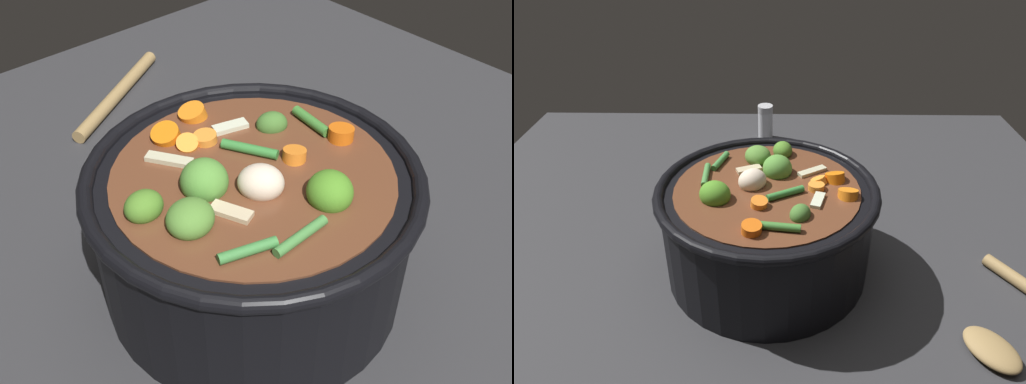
# 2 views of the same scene
# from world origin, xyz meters

# --- Properties ---
(ground_plane) EXTENTS (1.10, 1.10, 0.00)m
(ground_plane) POSITION_xyz_m (0.00, 0.00, 0.00)
(ground_plane) COLOR #2D2D30
(cooking_pot) EXTENTS (0.29, 0.29, 0.16)m
(cooking_pot) POSITION_xyz_m (0.00, 0.00, 0.07)
(cooking_pot) COLOR black
(cooking_pot) RESTS_ON ground_plane
(wooden_spoon) EXTENTS (0.21, 0.21, 0.02)m
(wooden_spoon) POSITION_xyz_m (-0.12, -0.32, 0.01)
(wooden_spoon) COLOR #997949
(wooden_spoon) RESTS_ON ground_plane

